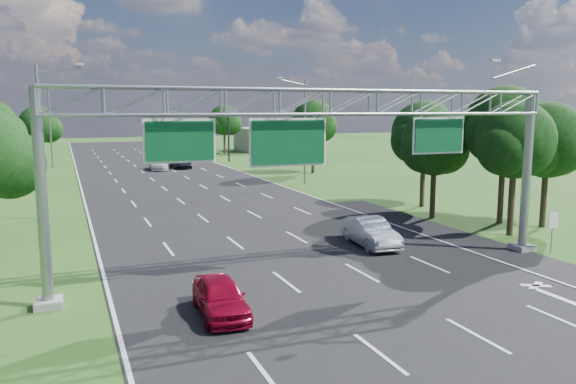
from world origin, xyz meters
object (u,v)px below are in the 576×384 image
sign_gantry (328,117)px  box_truck (184,149)px  regulatory_sign (553,224)px  traffic_signal (203,124)px  silver_sedan (370,232)px  red_coupe (220,297)px

sign_gantry → box_truck: size_ratio=2.74×
regulatory_sign → box_truck: (-6.34, 60.33, 0.00)m
traffic_signal → silver_sedan: traffic_signal is taller
sign_gantry → red_coupe: bearing=-151.0°
silver_sedan → box_truck: 55.57m
sign_gantry → regulatory_sign: size_ratio=11.19×
red_coupe → regulatory_sign: bearing=10.1°
traffic_signal → red_coupe: (-12.82, -56.15, -4.49)m
traffic_signal → box_truck: (-1.42, 6.30, -3.65)m
red_coupe → silver_sedan: (10.05, 6.90, 0.08)m
sign_gantry → silver_sedan: size_ratio=5.15×
sign_gantry → silver_sedan: bearing=40.6°
regulatory_sign → red_coupe: regulatory_sign is taller
traffic_signal → box_truck: traffic_signal is taller
sign_gantry → red_coupe: 8.98m
regulatory_sign → box_truck: box_truck is taller
regulatory_sign → red_coupe: size_ratio=0.53×
silver_sedan → regulatory_sign: bearing=-27.4°
box_truck → sign_gantry: bearing=-88.6°
traffic_signal → silver_sedan: size_ratio=2.68×
traffic_signal → red_coupe: 57.77m
red_coupe → box_truck: size_ratio=0.46×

